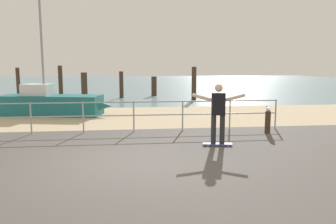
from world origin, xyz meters
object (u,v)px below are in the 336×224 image
sailboat (55,104)px  bollard_short (268,123)px  skateboarder (218,110)px  seagull (268,109)px  skateboard (218,144)px

sailboat → bollard_short: bearing=-31.8°
skateboarder → sailboat: bearing=132.1°
seagull → skateboarder: bearing=-144.1°
sailboat → seagull: sailboat is taller
skateboard → seagull: (2.08, 1.51, 0.74)m
bollard_short → seagull: bearing=78.1°
bollard_short → seagull: 0.44m
sailboat → skateboarder: size_ratio=3.35×
skateboarder → bollard_short: 2.64m
bollard_short → skateboarder: bearing=-144.3°
bollard_short → sailboat: bearing=148.2°
sailboat → seagull: (7.81, -4.83, 0.29)m
skateboard → skateboarder: skateboarder is taller
bollard_short → seagull: (0.00, 0.02, 0.44)m
skateboarder → bollard_short: skateboarder is taller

